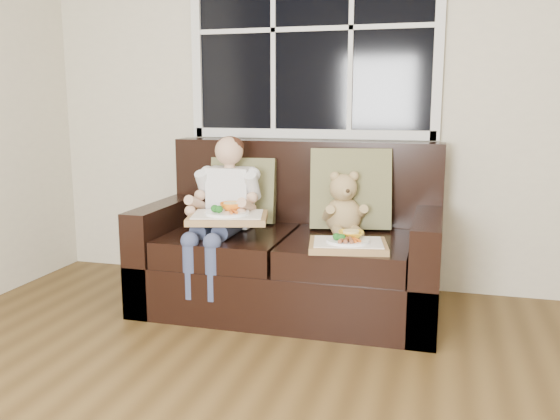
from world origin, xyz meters
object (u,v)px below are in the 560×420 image
(tray_right, at_px, (348,243))
(loveseat, at_px, (293,254))
(tray_left, at_px, (228,215))
(child, at_px, (224,199))
(teddy_bear, at_px, (343,208))

(tray_right, bearing_deg, loveseat, 127.25)
(tray_left, distance_m, tray_right, 0.70)
(tray_right, bearing_deg, child, 152.86)
(child, bearing_deg, tray_left, -62.84)
(child, distance_m, teddy_bear, 0.69)
(loveseat, height_order, tray_right, loveseat)
(loveseat, distance_m, teddy_bear, 0.41)
(teddy_bear, xyz_separation_m, tray_right, (0.09, -0.37, -0.12))
(child, bearing_deg, loveseat, 17.08)
(loveseat, relative_size, tray_left, 3.39)
(loveseat, distance_m, tray_left, 0.49)
(child, bearing_deg, teddy_bear, 11.80)
(loveseat, xyz_separation_m, tray_right, (0.38, -0.34, 0.17))
(loveseat, distance_m, tray_right, 0.54)
(child, xyz_separation_m, teddy_bear, (0.68, 0.14, -0.04))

